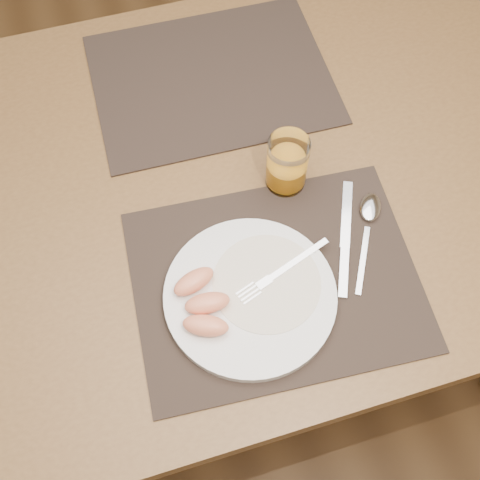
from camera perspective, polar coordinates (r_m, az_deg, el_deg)
The scene contains 11 objects.
ground at distance 1.74m, azimuth -0.56°, elevation -7.77°, with size 5.00×5.00×0.00m, color brown.
table at distance 1.14m, azimuth -0.85°, elevation 3.99°, with size 1.40×0.90×0.75m.
placemat_near at distance 0.96m, azimuth 3.39°, elevation -3.81°, with size 0.45×0.35×0.00m, color #2E231C.
placemat_far at distance 1.20m, azimuth -2.71°, elevation 15.02°, with size 0.45×0.35×0.00m, color #2E231C.
plate at distance 0.94m, azimuth 0.97°, elevation -5.31°, with size 0.27×0.27×0.02m, color white.
plate_dressing at distance 0.94m, azimuth 2.54°, elevation -4.07°, with size 0.17×0.17×0.00m.
fork at distance 0.95m, azimuth 3.46°, elevation -3.29°, with size 0.17×0.07×0.00m.
knife at distance 1.00m, azimuth 9.90°, elevation -0.69°, with size 0.10×0.21×0.01m.
spoon at distance 1.03m, azimuth 12.16°, elevation 2.34°, with size 0.11×0.18×0.01m.
juice_glass at distance 1.02m, azimuth 4.47°, elevation 7.08°, with size 0.07×0.07×0.11m.
grapefruit_wedges at distance 0.91m, azimuth -3.61°, elevation -5.99°, with size 0.09×0.13×0.03m.
Camera 1 is at (-0.16, -0.58, 1.63)m, focal length 45.00 mm.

